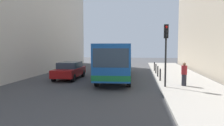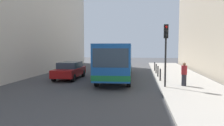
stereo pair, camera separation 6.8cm
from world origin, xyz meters
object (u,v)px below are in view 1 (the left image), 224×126
bollard_far (156,69)px  traffic_light (166,44)px  bollard_near (160,75)px  bollard_farthest (154,66)px  car_beside_bus (70,70)px  pedestrian_near_signal (184,74)px  bollard_mid (158,71)px  bus (117,59)px

bollard_far → traffic_light: bearing=-89.2°
traffic_light → bollard_near: 3.47m
traffic_light → bollard_farthest: 9.95m
car_beside_bus → pedestrian_near_signal: pedestrian_near_signal is taller
bollard_mid → bollard_far: bearing=90.0°
bus → bollard_farthest: bearing=-127.1°
pedestrian_near_signal → traffic_light: bearing=164.5°
car_beside_bus → bollard_far: size_ratio=4.66×
bollard_far → pedestrian_near_signal: bearing=-78.2°
car_beside_bus → bollard_mid: (7.68, 1.45, -0.16)m
traffic_light → bollard_farthest: traffic_light is taller
traffic_light → bollard_far: 7.66m
bollard_near → bollard_far: (0.00, 4.76, 0.00)m
bollard_far → bollard_near: bearing=-90.0°
pedestrian_near_signal → bollard_near: bearing=87.3°
bollard_mid → bollard_farthest: same height
traffic_light → bollard_mid: traffic_light is taller
bus → pedestrian_near_signal: bus is taller
car_beside_bus → pedestrian_near_signal: size_ratio=2.78×
car_beside_bus → pedestrian_near_signal: 9.54m
bollard_far → pedestrian_near_signal: pedestrian_near_signal is taller
car_beside_bus → bollard_farthest: size_ratio=4.66×
bollard_mid → pedestrian_near_signal: pedestrian_near_signal is taller
bus → bollard_farthest: (3.63, 5.28, -1.10)m
car_beside_bus → pedestrian_near_signal: bearing=161.5°
bollard_far → bollard_farthest: (0.00, 2.38, 0.00)m
bollard_far → bollard_farthest: size_ratio=1.00×
bollard_far → bollard_farthest: bearing=90.0°
traffic_light → car_beside_bus: bearing=156.1°
bus → bollard_near: (3.63, -1.86, -1.10)m
bollard_near → pedestrian_near_signal: (1.41, -1.98, 0.31)m
bollard_near → bollard_farthest: (0.00, 7.13, 0.00)m
car_beside_bus → bollard_near: (7.68, -0.92, -0.16)m
car_beside_bus → bollard_farthest: bearing=-141.8°
bollard_near → car_beside_bus: bearing=173.1°
bollard_mid → bollard_farthest: bearing=90.0°
bus → car_beside_bus: bearing=10.4°
car_beside_bus → bollard_far: 8.58m
bollard_mid → traffic_light: bearing=-88.8°
car_beside_bus → bollard_mid: bearing=-170.1°
traffic_light → bollard_farthest: (-0.10, 9.66, -2.38)m
pedestrian_near_signal → bollard_mid: bearing=69.7°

